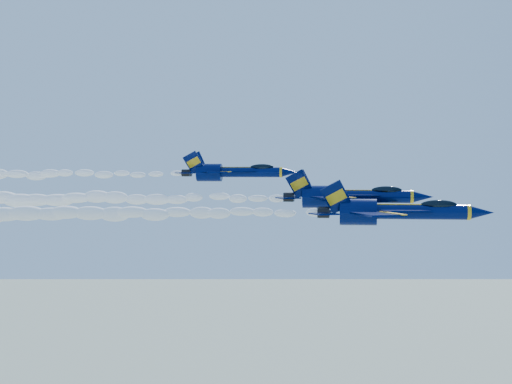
# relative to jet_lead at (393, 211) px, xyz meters

# --- Properties ---
(jet_lead) EXTENTS (18.97, 15.56, 7.05)m
(jet_lead) POSITION_rel_jet_lead_xyz_m (0.00, 0.00, 0.00)
(jet_lead) COLOR #000A3B
(smoke_trail_jet_lead) EXTENTS (56.46, 2.57, 2.31)m
(smoke_trail_jet_lead) POSITION_rel_jet_lead_xyz_m (-36.34, -0.00, -0.51)
(smoke_trail_jet_lead) COLOR white
(jet_second) EXTENTS (17.78, 14.58, 6.61)m
(jet_second) POSITION_rel_jet_lead_xyz_m (-4.91, 7.02, 1.39)
(jet_second) COLOR #000A3B
(smoke_trail_jet_second) EXTENTS (56.46, 2.41, 2.17)m
(smoke_trail_jet_second) POSITION_rel_jet_lead_xyz_m (-40.74, 7.02, 0.90)
(smoke_trail_jet_second) COLOR white
(jet_third) EXTENTS (15.49, 12.70, 5.76)m
(jet_third) POSITION_rel_jet_lead_xyz_m (-20.24, 14.72, 4.27)
(jet_third) COLOR #000A3B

